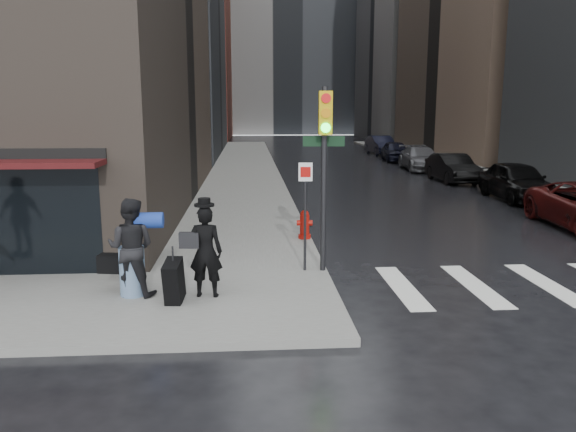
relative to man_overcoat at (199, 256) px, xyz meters
name	(u,v)px	position (x,y,z in m)	size (l,w,h in m)	color
ground	(238,307)	(0.73, -0.19, -0.98)	(140.00, 140.00, 0.00)	black
sidewalk_left	(245,165)	(0.73, 26.81, -0.90)	(4.00, 50.00, 0.15)	slate
sidewalk_right	(444,164)	(14.23, 26.81, -0.90)	(3.00, 50.00, 0.15)	slate
bldg_left_far	(138,31)	(-12.27, 61.81, 12.02)	(22.00, 20.00, 26.00)	#592F1E
bldg_right_far	(463,34)	(26.73, 57.81, 11.52)	(22.00, 20.00, 25.00)	slate
bldg_distant	(285,26)	(6.73, 77.81, 15.02)	(40.00, 12.00, 32.00)	slate
man_overcoat	(199,256)	(0.00, 0.00, 0.00)	(1.11, 0.97, 1.98)	black
man_jeans	(131,247)	(-1.33, 0.26, 0.14)	(1.36, 0.89, 1.93)	black
traffic_light	(323,154)	(2.59, 1.62, 1.80)	(1.02, 0.47, 4.08)	black
fire_hydrant	(305,226)	(2.53, 4.89, -0.47)	(0.46, 0.36, 0.81)	#930F09
parked_car_1	(517,181)	(12.10, 11.93, -0.18)	(1.89, 4.71, 1.60)	black
parked_car_2	(453,168)	(11.53, 17.84, -0.25)	(1.54, 4.42, 1.46)	black
parked_car_3	(420,158)	(11.64, 23.74, -0.25)	(2.03, 5.00, 1.45)	#494A4E
parked_car_4	(395,151)	(11.61, 29.65, -0.26)	(1.71, 4.25, 1.45)	black
parked_car_5	(381,145)	(11.94, 35.56, -0.20)	(1.64, 4.70, 1.55)	black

